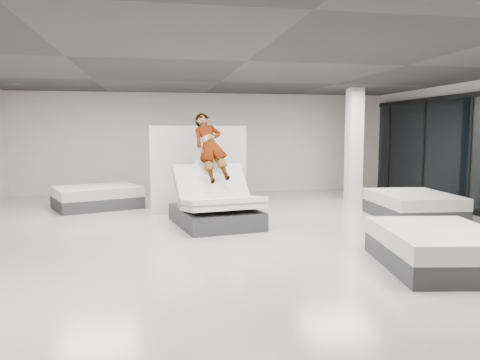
{
  "coord_description": "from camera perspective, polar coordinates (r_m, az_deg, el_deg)",
  "views": [
    {
      "loc": [
        -1.57,
        -8.11,
        2.0
      ],
      "look_at": [
        0.1,
        1.22,
        1.0
      ],
      "focal_mm": 35.0,
      "sensor_mm": 36.0,
      "label": 1
    }
  ],
  "objects": [
    {
      "name": "person",
      "position": [
        10.13,
        -3.61,
        2.17
      ],
      "size": [
        0.93,
        1.74,
        1.26
      ],
      "primitive_type": "imported",
      "rotation": [
        1.0,
        0.0,
        0.19
      ],
      "color": "slate",
      "rests_on": "hero_bed"
    },
    {
      "name": "hero_bed",
      "position": [
        9.91,
        -2.97,
        -3.27
      ],
      "size": [
        1.93,
        2.33,
        1.37
      ],
      "color": "#343439",
      "rests_on": "floor"
    },
    {
      "name": "flat_bed_right_near",
      "position": [
        7.5,
        23.06,
        -7.66
      ],
      "size": [
        1.87,
        2.3,
        0.57
      ],
      "color": "#343439",
      "rests_on": "floor"
    },
    {
      "name": "room",
      "position": [
        8.27,
        0.83,
        3.26
      ],
      "size": [
        14.0,
        14.04,
        3.2
      ],
      "color": "beige",
      "rests_on": "ground"
    },
    {
      "name": "column",
      "position": [
        13.79,
        13.73,
        4.18
      ],
      "size": [
        0.4,
        0.4,
        3.2
      ],
      "primitive_type": "cube",
      "color": "white",
      "rests_on": "floor"
    },
    {
      "name": "remote",
      "position": [
        9.88,
        -1.77,
        0.89
      ],
      "size": [
        0.08,
        0.15,
        0.08
      ],
      "primitive_type": "cube",
      "rotation": [
        0.35,
        0.0,
        0.19
      ],
      "color": "black",
      "rests_on": "person"
    },
    {
      "name": "flat_bed_right_far",
      "position": [
        11.44,
        20.32,
        -2.95
      ],
      "size": [
        1.72,
        2.21,
        0.58
      ],
      "color": "#343439",
      "rests_on": "floor"
    },
    {
      "name": "flat_bed_left_far",
      "position": [
        12.71,
        -17.02,
        -2.02
      ],
      "size": [
        2.47,
        2.18,
        0.56
      ],
      "color": "#343439",
      "rests_on": "floor"
    },
    {
      "name": "divider_panel",
      "position": [
        11.39,
        -5.01,
        1.27
      ],
      "size": [
        2.34,
        0.27,
        2.12
      ],
      "primitive_type": "cube",
      "rotation": [
        0.0,
        0.0,
        0.07
      ],
      "color": "white",
      "rests_on": "floor"
    }
  ]
}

